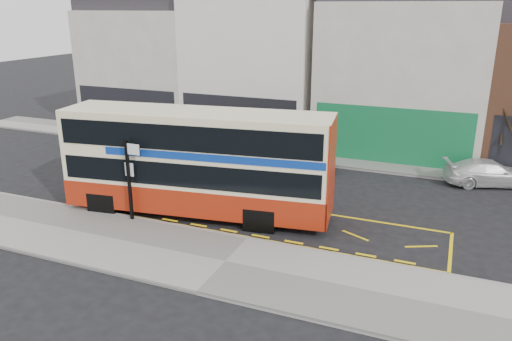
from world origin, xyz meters
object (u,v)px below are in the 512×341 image
at_px(car_silver, 184,143).
at_px(street_tree_left, 111,71).
at_px(car_white, 489,173).
at_px(bus_stop_post, 130,173).
at_px(car_grey, 299,158).
at_px(double_decker_bus, 198,161).

bearing_deg(car_silver, street_tree_left, 58.03).
height_order(car_white, street_tree_left, street_tree_left).
relative_size(bus_stop_post, car_silver, 0.87).
distance_m(car_silver, street_tree_left, 9.03).
distance_m(car_grey, car_white, 9.33).
xyz_separation_m(car_silver, car_white, (16.42, 0.80, -0.03)).
relative_size(car_silver, street_tree_left, 0.64).
distance_m(double_decker_bus, bus_stop_post, 2.73).
height_order(bus_stop_post, car_grey, bus_stop_post).
height_order(double_decker_bus, car_silver, double_decker_bus).
bearing_deg(car_grey, street_tree_left, 65.92).
height_order(bus_stop_post, car_silver, bus_stop_post).
bearing_deg(car_grey, car_silver, 77.55).
bearing_deg(car_silver, car_grey, -100.39).
xyz_separation_m(double_decker_bus, street_tree_left, (-12.72, 11.11, 1.75)).
xyz_separation_m(bus_stop_post, car_white, (13.34, 10.22, -1.48)).
distance_m(bus_stop_post, car_white, 16.87).
xyz_separation_m(car_silver, street_tree_left, (-7.60, 3.50, 3.40)).
height_order(car_grey, car_white, car_grey).
height_order(car_silver, car_white, car_silver).
relative_size(car_silver, car_grey, 1.00).
bearing_deg(street_tree_left, car_silver, -24.73).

